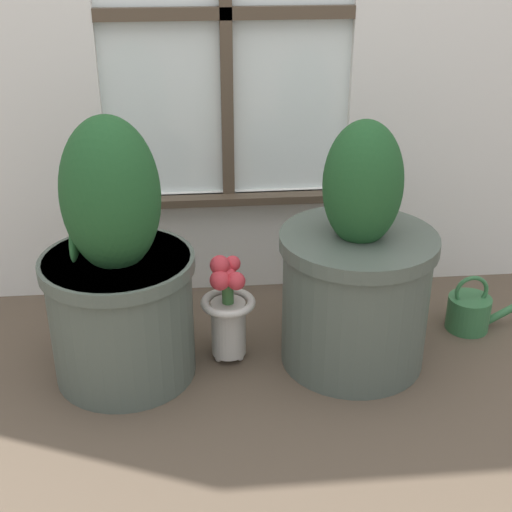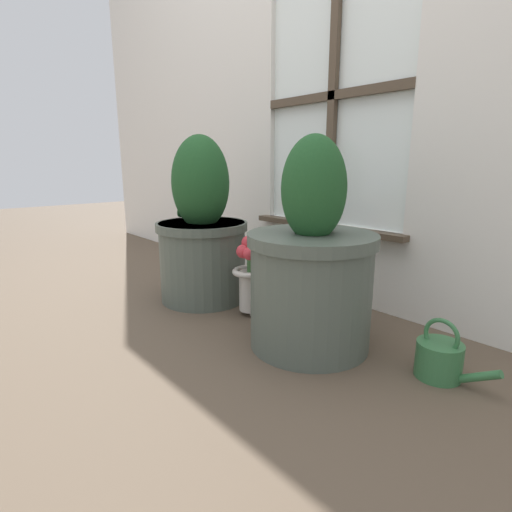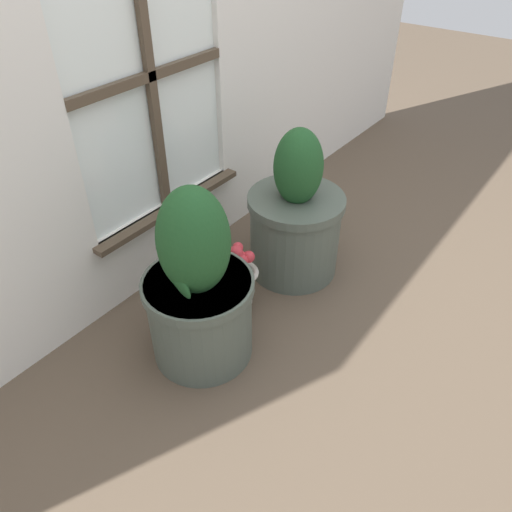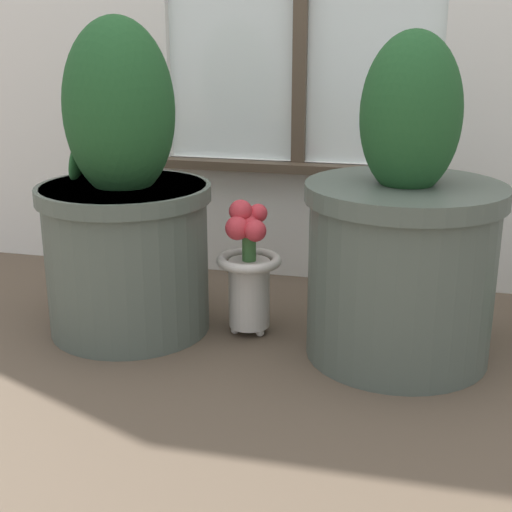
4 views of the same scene
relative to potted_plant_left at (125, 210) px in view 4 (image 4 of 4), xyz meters
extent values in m
plane|color=brown|center=(0.31, -0.14, -0.29)|extent=(10.00, 10.00, 0.00)
cube|color=silver|center=(0.31, 0.48, -0.12)|extent=(0.74, 0.05, 0.33)
cube|color=#4C3D2D|center=(0.31, 0.43, 0.03)|extent=(0.80, 0.06, 0.02)
cylinder|color=#4C564C|center=(0.00, 0.00, -0.12)|extent=(0.37, 0.37, 0.34)
cylinder|color=#4C564C|center=(0.00, 0.00, 0.04)|extent=(0.39, 0.39, 0.03)
cylinder|color=#38281E|center=(0.00, 0.00, 0.05)|extent=(0.34, 0.34, 0.01)
ellipsoid|color=#1E4C23|center=(0.00, 0.00, 0.22)|extent=(0.24, 0.24, 0.39)
ellipsoid|color=#1E4C23|center=(-0.09, 0.01, 0.15)|extent=(0.05, 0.19, 0.19)
cylinder|color=#4C564C|center=(0.62, 0.01, -0.10)|extent=(0.39, 0.39, 0.38)
cylinder|color=#4C564C|center=(0.62, 0.01, 0.07)|extent=(0.41, 0.41, 0.04)
cylinder|color=#38281E|center=(0.62, 0.01, 0.08)|extent=(0.36, 0.36, 0.01)
ellipsoid|color=#1E4C23|center=(0.62, 0.01, 0.23)|extent=(0.20, 0.20, 0.33)
ellipsoid|color=#1E4C23|center=(0.65, 0.07, 0.16)|extent=(0.11, 0.08, 0.17)
sphere|color=#BCB7AD|center=(0.28, 0.07, -0.28)|extent=(0.02, 0.02, 0.02)
sphere|color=#BCB7AD|center=(0.25, 0.02, -0.28)|extent=(0.02, 0.02, 0.02)
sphere|color=#BCB7AD|center=(0.31, 0.02, -0.28)|extent=(0.02, 0.02, 0.02)
cylinder|color=#BCB7AD|center=(0.28, 0.04, -0.19)|extent=(0.09, 0.09, 0.16)
torus|color=#BCB7AD|center=(0.28, 0.04, -0.11)|extent=(0.15, 0.15, 0.02)
cylinder|color=#386633|center=(0.28, 0.04, -0.07)|extent=(0.03, 0.03, 0.09)
sphere|color=#C6333D|center=(0.28, 0.04, -0.03)|extent=(0.05, 0.05, 0.05)
sphere|color=#C6333D|center=(0.30, 0.06, -0.01)|extent=(0.04, 0.04, 0.04)
sphere|color=#C6333D|center=(0.27, 0.06, -0.02)|extent=(0.06, 0.06, 0.06)
sphere|color=#C6333D|center=(0.26, 0.04, 0.00)|extent=(0.05, 0.05, 0.05)
sphere|color=#C6333D|center=(0.26, 0.02, -0.03)|extent=(0.05, 0.05, 0.05)
sphere|color=#C6333D|center=(0.30, 0.01, -0.03)|extent=(0.05, 0.05, 0.05)
camera|label=1|loc=(0.20, -1.62, 0.85)|focal=50.00mm
camera|label=2|loc=(1.43, -0.93, 0.31)|focal=28.00mm
camera|label=3|loc=(-0.91, -0.94, 1.16)|focal=35.00mm
camera|label=4|loc=(0.66, -1.45, 0.39)|focal=50.00mm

